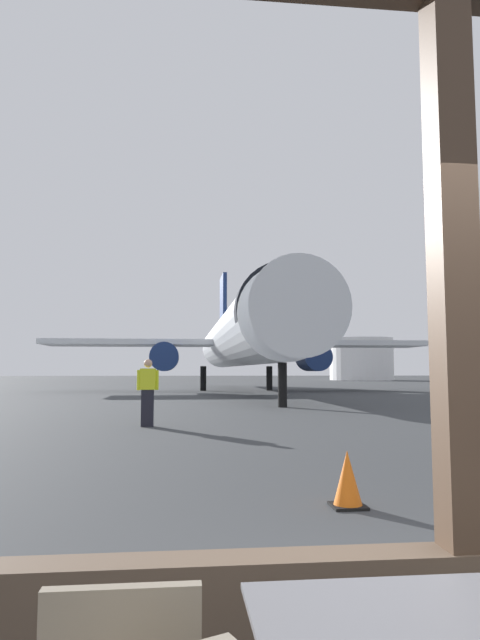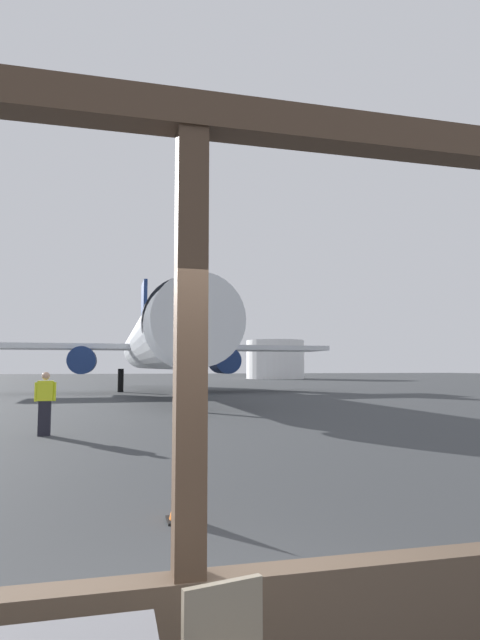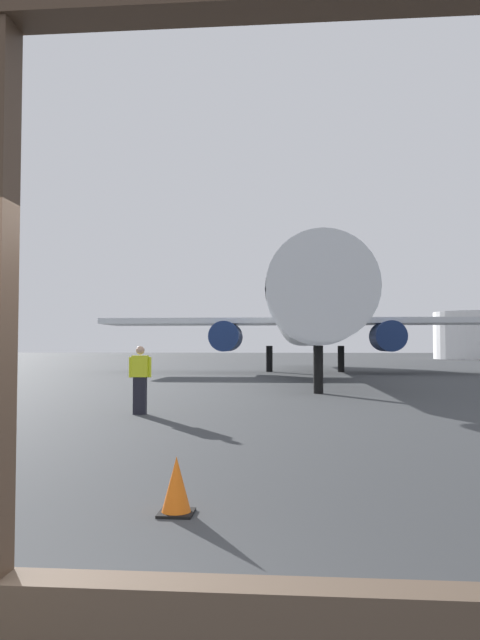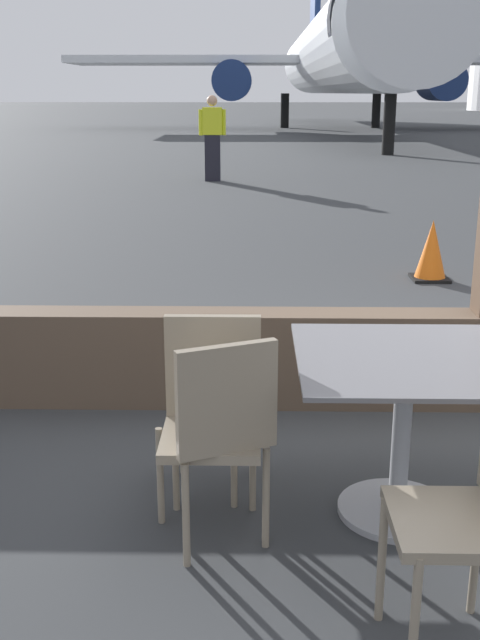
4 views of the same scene
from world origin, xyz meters
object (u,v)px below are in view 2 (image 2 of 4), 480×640
airplane (157,342)px  ground_crew_worker (45,403)px  traffic_cone (182,497)px  fuel_storage_tank (275,360)px

airplane → ground_crew_worker: 22.53m
airplane → traffic_cone: 30.88m
airplane → traffic_cone: size_ratio=61.63×
ground_crew_worker → fuel_storage_tank: size_ratio=0.18×
airplane → fuel_storage_tank: bearing=62.7°
ground_crew_worker → traffic_cone: (2.63, -8.79, -0.62)m
ground_crew_worker → traffic_cone: bearing=-73.4°
ground_crew_worker → fuel_storage_tank: (27.94, 66.57, 2.23)m
airplane → fuel_storage_tank: 50.35m
airplane → fuel_storage_tank: size_ratio=3.87×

